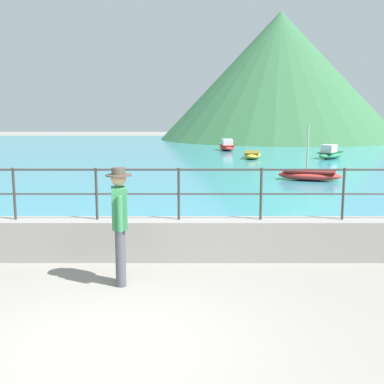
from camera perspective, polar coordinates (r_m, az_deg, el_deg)
ground_plane at (r=5.62m, az=-9.96°, el=-17.46°), size 120.00×120.00×0.00m
promenade_wall at (r=8.48m, az=-6.29°, el=-5.56°), size 20.00×0.56×0.70m
railing at (r=8.28m, az=-6.41°, el=0.87°), size 18.44×0.04×0.90m
lake_water at (r=30.89m, az=-1.66°, el=4.74°), size 64.00×44.32×0.06m
hill_main at (r=46.95m, az=10.38°, el=13.32°), size 22.35×22.35×11.76m
person_walking at (r=7.11m, az=-8.51°, el=-3.31°), size 0.38×0.56×1.75m
boat_0 at (r=27.40m, az=16.14°, el=4.40°), size 2.12×2.37×0.76m
boat_1 at (r=18.29m, az=13.84°, el=1.99°), size 2.47×1.59×2.07m
boat_2 at (r=32.18m, az=4.23°, el=5.43°), size 1.09×2.37×0.76m
boat_3 at (r=26.61m, az=7.26°, el=4.40°), size 1.30×2.42×0.36m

